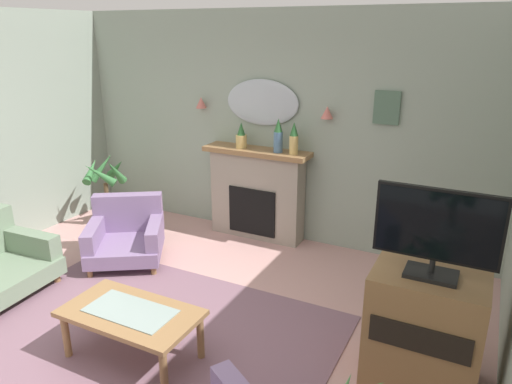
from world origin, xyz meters
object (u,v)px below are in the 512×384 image
object	(u,v)px
mantel_vase_centre	(241,137)
coffee_table	(131,317)
mantel_vase_right	(278,136)
framed_picture	(387,108)
armchair_by_coffee_table	(126,234)
tv_flatscreen	(437,231)
wall_sconce_left	(201,103)
tv_cabinet	(424,329)
wall_mirror	(262,102)
mantel_vase_left	(294,139)
potted_plant_tall_palm	(107,191)
wall_sconce_right	(327,112)
fireplace	(257,194)

from	to	relation	value
mantel_vase_centre	coffee_table	size ratio (longest dim) A/B	0.29
mantel_vase_right	framed_picture	xyz separation A→B (m)	(1.20, 0.18, 0.40)
coffee_table	mantel_vase_right	bearing A→B (deg)	88.05
armchair_by_coffee_table	mantel_vase_right	bearing A→B (deg)	42.38
tv_flatscreen	armchair_by_coffee_table	bearing A→B (deg)	169.90
wall_sconce_left	tv_cabinet	size ratio (longest dim) A/B	0.16
wall_mirror	tv_cabinet	world-z (taller)	wall_mirror
mantel_vase_left	tv_flatscreen	world-z (taller)	tv_flatscreen
tv_cabinet	tv_flatscreen	world-z (taller)	tv_flatscreen
potted_plant_tall_palm	wall_sconce_right	bearing A→B (deg)	11.97
wall_sconce_right	armchair_by_coffee_table	size ratio (longest dim) A/B	0.12
mantel_vase_right	tv_cabinet	world-z (taller)	mantel_vase_right
fireplace	wall_sconce_right	bearing A→B (deg)	6.16
mantel_vase_left	armchair_by_coffee_table	xyz separation A→B (m)	(-1.55, -1.23, -1.04)
wall_mirror	potted_plant_tall_palm	world-z (taller)	wall_mirror
wall_mirror	coffee_table	world-z (taller)	wall_mirror
mantel_vase_left	tv_cabinet	size ratio (longest dim) A/B	0.42
coffee_table	fireplace	bearing A→B (deg)	94.59
framed_picture	tv_flatscreen	xyz separation A→B (m)	(0.82, -2.02, -0.50)
mantel_vase_left	mantel_vase_centre	bearing A→B (deg)	-180.00
fireplace	mantel_vase_right	distance (m)	0.84
framed_picture	mantel_vase_left	bearing A→B (deg)	-169.80
fireplace	mantel_vase_left	distance (m)	0.92
mantel_vase_centre	mantel_vase_right	distance (m)	0.50
wall_mirror	tv_flatscreen	bearing A→B (deg)	-40.82
mantel_vase_centre	wall_sconce_left	bearing A→B (deg)	169.54
mantel_vase_right	tv_flatscreen	distance (m)	2.73
wall_mirror	mantel_vase_right	bearing A→B (deg)	-29.54
fireplace	mantel_vase_centre	bearing A→B (deg)	-171.94
wall_sconce_left	mantel_vase_centre	bearing A→B (deg)	-10.46
mantel_vase_left	framed_picture	bearing A→B (deg)	10.20
mantel_vase_centre	wall_sconce_left	world-z (taller)	wall_sconce_left
mantel_vase_centre	wall_sconce_left	distance (m)	0.75
wall_sconce_right	potted_plant_tall_palm	distance (m)	3.19
mantel_vase_left	mantel_vase_right	bearing A→B (deg)	180.00
mantel_vase_left	wall_sconce_right	xyz separation A→B (m)	(0.35, 0.12, 0.31)
framed_picture	wall_mirror	bearing A→B (deg)	-179.62
tv_flatscreen	mantel_vase_left	bearing A→B (deg)	134.79
wall_sconce_left	tv_flatscreen	world-z (taller)	wall_sconce_left
tv_cabinet	wall_sconce_left	bearing A→B (deg)	148.62
mantel_vase_right	wall_sconce_right	world-z (taller)	wall_sconce_right
potted_plant_tall_palm	tv_flatscreen	bearing A→B (deg)	-17.13
wall_sconce_left	wall_sconce_right	bearing A→B (deg)	0.00
mantel_vase_left	potted_plant_tall_palm	xyz separation A→B (m)	(-2.54, -0.49, -0.88)
wall_mirror	wall_sconce_left	world-z (taller)	wall_mirror
mantel_vase_right	coffee_table	world-z (taller)	mantel_vase_right
wall_sconce_left	framed_picture	world-z (taller)	framed_picture
mantel_vase_centre	potted_plant_tall_palm	bearing A→B (deg)	-165.01
mantel_vase_right	framed_picture	size ratio (longest dim) A/B	1.13
fireplace	tv_cabinet	world-z (taller)	fireplace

